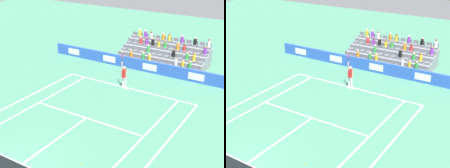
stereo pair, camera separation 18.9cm
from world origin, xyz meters
TOP-DOWN VIEW (x-y plane):
  - line_baseline at (0.00, -11.89)m, footprint 10.97×0.10m
  - line_service at (0.00, -6.40)m, footprint 8.23×0.10m
  - line_centre_service at (0.00, -3.20)m, footprint 0.10×6.40m
  - line_singles_sideline_left at (4.12, -5.95)m, footprint 0.10×11.89m
  - line_singles_sideline_right at (-4.12, -5.95)m, footprint 0.10×11.89m
  - line_doubles_sideline_left at (5.49, -5.95)m, footprint 0.10×11.89m
  - line_doubles_sideline_right at (-5.49, -5.95)m, footprint 0.10×11.89m
  - line_centre_mark at (0.00, -11.79)m, footprint 0.10×0.20m
  - sponsor_barrier at (-0.00, -15.76)m, footprint 20.52×0.22m
  - tennis_net at (0.00, 0.00)m, footprint 11.97×0.10m
  - tennis_player at (0.30, -11.77)m, footprint 0.52×0.39m
  - stadium_stand at (-0.01, -18.70)m, footprint 8.06×3.80m
  - loose_tennis_ball at (-2.59, -2.37)m, footprint 0.07×0.07m

SIDE VIEW (x-z plane):
  - line_baseline at x=0.00m, z-range 0.00..0.01m
  - line_service at x=0.00m, z-range 0.00..0.01m
  - line_centre_service at x=0.00m, z-range 0.00..0.01m
  - line_singles_sideline_left at x=4.12m, z-range 0.00..0.01m
  - line_singles_sideline_right at x=-4.12m, z-range 0.00..0.01m
  - line_doubles_sideline_left at x=5.49m, z-range 0.00..0.01m
  - line_doubles_sideline_right at x=-5.49m, z-range 0.00..0.01m
  - line_centre_mark at x=0.00m, z-range 0.00..0.01m
  - loose_tennis_ball at x=-2.59m, z-range 0.00..0.07m
  - tennis_net at x=0.00m, z-range -0.04..1.03m
  - sponsor_barrier at x=0.00m, z-range 0.00..1.02m
  - stadium_stand at x=-0.01m, z-range -0.60..2.01m
  - tennis_player at x=0.30m, z-range -0.43..2.42m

